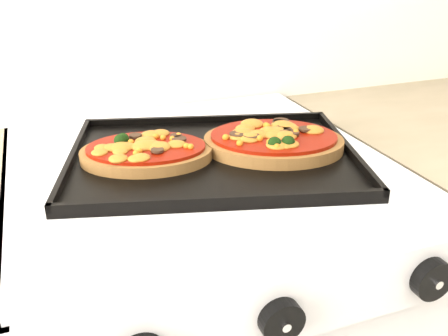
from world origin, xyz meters
name	(u,v)px	position (x,y,z in m)	size (l,w,h in m)	color
control_panel	(283,306)	(-0.02, 1.39, 0.85)	(0.60, 0.02, 0.09)	silver
knob_center	(281,320)	(-0.03, 1.37, 0.85)	(0.05, 0.05, 0.02)	black
knob_right	(432,279)	(0.18, 1.37, 0.85)	(0.06, 0.06, 0.02)	black
baking_tray	(213,155)	(0.00, 1.68, 0.92)	(0.45, 0.33, 0.02)	black
pizza_left	(146,151)	(-0.10, 1.71, 0.94)	(0.21, 0.14, 0.03)	brown
pizza_right	(273,140)	(0.11, 1.67, 0.94)	(0.23, 0.17, 0.03)	brown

